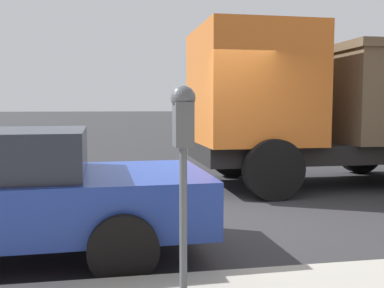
% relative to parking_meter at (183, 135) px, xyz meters
% --- Properties ---
extents(ground_plane, '(220.00, 220.00, 0.00)m').
position_rel_parking_meter_xyz_m(ground_plane, '(2.58, -0.91, -1.37)').
color(ground_plane, '#2B2B2D').
extents(parking_meter, '(0.21, 0.19, 1.61)m').
position_rel_parking_meter_xyz_m(parking_meter, '(0.00, 0.00, 0.00)').
color(parking_meter, '#4C5156').
rests_on(parking_meter, sidewalk).
extents(dump_truck, '(2.89, 7.03, 3.06)m').
position_rel_parking_meter_xyz_m(dump_truck, '(5.05, -4.58, 0.28)').
color(dump_truck, black).
rests_on(dump_truck, ground_plane).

